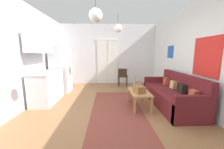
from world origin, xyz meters
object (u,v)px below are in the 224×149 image
object	(u,v)px
pendant_lamp_far	(118,28)
bamboo_vase	(135,87)
pendant_lamp_near	(96,15)
couch	(173,95)
handbag	(139,89)
refrigerator	(61,69)
accent_chair	(123,76)
coffee_table	(139,93)

from	to	relation	value
pendant_lamp_far	bamboo_vase	bearing A→B (deg)	-70.98
pendant_lamp_near	pendant_lamp_far	world-z (taller)	same
pendant_lamp_near	couch	bearing A→B (deg)	24.25
bamboo_vase	pendant_lamp_near	world-z (taller)	pendant_lamp_near
bamboo_vase	handbag	distance (m)	0.24
refrigerator	accent_chair	xyz separation A→B (m)	(2.42, 0.67, -0.38)
handbag	pendant_lamp_near	distance (m)	2.02
couch	pendant_lamp_near	world-z (taller)	pendant_lamp_near
pendant_lamp_near	coffee_table	bearing A→B (deg)	38.16
refrigerator	pendant_lamp_near	xyz separation A→B (m)	(1.53, -2.41, 1.29)
coffee_table	pendant_lamp_far	distance (m)	2.32
handbag	pendant_lamp_far	bearing A→B (deg)	108.23
coffee_table	refrigerator	bearing A→B (deg)	148.86
coffee_table	handbag	size ratio (longest dim) A/B	2.51
accent_chair	handbag	bearing A→B (deg)	105.78
coffee_table	accent_chair	size ratio (longest dim) A/B	1.16
couch	accent_chair	xyz separation A→B (m)	(-1.15, 2.16, 0.19)
handbag	accent_chair	world-z (taller)	accent_chair
couch	pendant_lamp_near	bearing A→B (deg)	-155.75
coffee_table	bamboo_vase	size ratio (longest dim) A/B	2.36
coffee_table	bamboo_vase	bearing A→B (deg)	137.40
bamboo_vase	accent_chair	bearing A→B (deg)	92.17
coffee_table	handbag	world-z (taller)	handbag
couch	handbag	xyz separation A→B (m)	(-1.01, -0.22, 0.26)
handbag	pendant_lamp_near	size ratio (longest dim) A/B	0.49
bamboo_vase	pendant_lamp_far	size ratio (longest dim) A/B	0.63
bamboo_vase	accent_chair	xyz separation A→B (m)	(-0.08, 2.15, -0.06)
pendant_lamp_far	handbag	bearing A→B (deg)	-71.77
bamboo_vase	pendant_lamp_near	size ratio (longest dim) A/B	0.52
refrigerator	couch	bearing A→B (deg)	-22.69
handbag	pendant_lamp_near	bearing A→B (deg)	-145.62
couch	refrigerator	distance (m)	3.91
couch	refrigerator	world-z (taller)	refrigerator
bamboo_vase	pendant_lamp_far	world-z (taller)	pendant_lamp_far
coffee_table	pendant_lamp_far	size ratio (longest dim) A/B	1.48
refrigerator	pendant_lamp_far	bearing A→B (deg)	-9.02
handbag	accent_chair	xyz separation A→B (m)	(-0.14, 2.38, -0.07)
accent_chair	pendant_lamp_near	bearing A→B (deg)	86.39
bamboo_vase	pendant_lamp_far	xyz separation A→B (m)	(-0.39, 1.14, 1.75)
couch	coffee_table	world-z (taller)	couch
bamboo_vase	handbag	xyz separation A→B (m)	(0.06, -0.23, 0.00)
pendant_lamp_near	pendant_lamp_far	distance (m)	2.16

